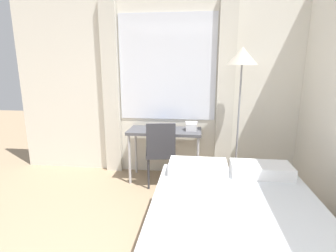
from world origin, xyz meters
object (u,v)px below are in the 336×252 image
at_px(standing_lamp, 242,69).
at_px(telephone, 191,126).
at_px(book, 161,128).
at_px(bed, 237,240).
at_px(desk_chair, 161,150).
at_px(desk, 165,135).

bearing_deg(standing_lamp, telephone, 167.79).
bearing_deg(book, bed, -63.36).
distance_m(telephone, book, 0.44).
bearing_deg(desk_chair, desk, 70.72).
xyz_separation_m(telephone, book, (-0.43, 0.05, -0.04)).
xyz_separation_m(bed, standing_lamp, (0.19, 1.53, 1.33)).
bearing_deg(desk_chair, bed, -70.62).
bearing_deg(desk_chair, standing_lamp, -5.93).
xyz_separation_m(desk_chair, standing_lamp, (1.02, 0.08, 1.07)).
bearing_deg(telephone, book, 172.90).
relative_size(desk_chair, book, 3.28).
xyz_separation_m(standing_lamp, telephone, (-0.61, 0.13, -0.79)).
bearing_deg(desk, bed, -64.14).
height_order(standing_lamp, book, standing_lamp).
xyz_separation_m(standing_lamp, book, (-1.05, 0.19, -0.83)).
distance_m(desk, book, 0.13).
relative_size(bed, book, 6.95).
xyz_separation_m(desk, telephone, (0.37, 0.01, 0.14)).
bearing_deg(bed, desk, 115.86).
xyz_separation_m(desk, standing_lamp, (0.99, -0.12, 0.92)).
height_order(desk_chair, book, desk_chair).
bearing_deg(telephone, standing_lamp, -12.21).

